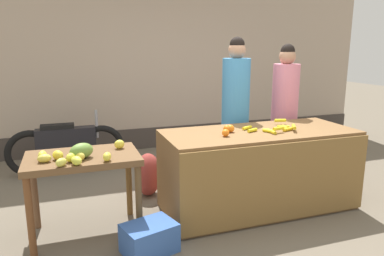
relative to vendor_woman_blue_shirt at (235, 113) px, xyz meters
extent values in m
plane|color=#665B4C|center=(-0.41, -0.67, -0.94)|extent=(24.00, 24.00, 0.00)
cube|color=tan|center=(-0.41, 2.20, 0.71)|extent=(7.93, 0.20, 3.31)
cube|color=#3F3833|center=(-0.41, 2.09, -0.76)|extent=(7.93, 0.04, 0.36)
cube|color=brown|center=(-0.03, -0.67, -0.51)|extent=(2.07, 0.84, 0.87)
cube|color=brown|center=(-0.03, -1.11, -0.51)|extent=(2.07, 0.03, 0.81)
cube|color=brown|center=(-1.86, -0.67, -0.19)|extent=(1.01, 0.65, 0.06)
cylinder|color=brown|center=(-2.32, -0.95, -0.58)|extent=(0.06, 0.06, 0.72)
cylinder|color=brown|center=(-1.41, -0.95, -0.58)|extent=(0.06, 0.06, 0.72)
cylinder|color=brown|center=(-2.32, -0.40, -0.58)|extent=(0.06, 0.06, 0.72)
cylinder|color=brown|center=(-1.41, -0.40, -0.58)|extent=(0.06, 0.06, 0.72)
cylinder|color=yellow|center=(0.01, -0.78, -0.05)|extent=(0.09, 0.14, 0.04)
cylinder|color=gold|center=(0.26, -0.70, -0.05)|extent=(0.07, 0.14, 0.04)
cylinder|color=yellow|center=(-0.13, -0.57, -0.05)|extent=(0.14, 0.09, 0.04)
cylinder|color=yellow|center=(-0.14, -0.70, -0.05)|extent=(0.13, 0.08, 0.04)
cylinder|color=gold|center=(0.26, -0.66, -0.05)|extent=(0.14, 0.09, 0.04)
cylinder|color=gold|center=(0.24, -0.78, -0.05)|extent=(0.14, 0.08, 0.04)
cylinder|color=gold|center=(0.02, -0.81, -0.05)|extent=(0.04, 0.15, 0.04)
cylinder|color=gold|center=(0.30, -0.81, -0.02)|extent=(0.11, 0.15, 0.04)
cylinder|color=yellow|center=(0.09, -0.83, -0.02)|extent=(0.14, 0.07, 0.04)
cylinder|color=yellow|center=(0.34, -0.47, -0.02)|extent=(0.13, 0.07, 0.04)
sphere|color=orange|center=(-0.40, -0.64, -0.03)|extent=(0.08, 0.08, 0.08)
sphere|color=orange|center=(-0.36, -0.64, -0.03)|extent=(0.08, 0.08, 0.08)
sphere|color=orange|center=(-0.49, -0.79, -0.03)|extent=(0.07, 0.07, 0.07)
ellipsoid|color=yellow|center=(-1.51, -0.56, -0.12)|extent=(0.11, 0.10, 0.09)
ellipsoid|color=#E1D24C|center=(-2.18, -0.79, -0.13)|extent=(0.12, 0.09, 0.07)
ellipsoid|color=#D2CB4C|center=(-2.04, -0.95, -0.13)|extent=(0.12, 0.12, 0.07)
ellipsoid|color=yellow|center=(-2.07, -0.75, -0.12)|extent=(0.13, 0.14, 0.09)
ellipsoid|color=yellow|center=(-1.96, -0.85, -0.12)|extent=(0.12, 0.12, 0.08)
ellipsoid|color=yellow|center=(-2.20, -0.73, -0.12)|extent=(0.09, 0.13, 0.09)
ellipsoid|color=#DEC845|center=(-1.90, -0.83, -0.12)|extent=(0.13, 0.14, 0.08)
ellipsoid|color=#D8DC43|center=(-1.92, -0.95, -0.12)|extent=(0.12, 0.14, 0.08)
ellipsoid|color=yellow|center=(-1.67, -0.93, -0.12)|extent=(0.10, 0.12, 0.08)
ellipsoid|color=olive|center=(-1.87, -0.77, -0.09)|extent=(0.26, 0.23, 0.14)
cylinder|color=#33333D|center=(0.00, 0.00, -0.58)|extent=(0.29, 0.29, 0.73)
cylinder|color=#3F8CCC|center=(0.00, 0.00, 0.23)|extent=(0.34, 0.34, 0.89)
sphere|color=tan|center=(0.00, 0.00, 0.76)|extent=(0.21, 0.21, 0.21)
sphere|color=black|center=(0.00, 0.00, 0.83)|extent=(0.18, 0.18, 0.18)
cylinder|color=#33333D|center=(0.73, 0.04, -0.60)|extent=(0.29, 0.29, 0.69)
cylinder|color=pink|center=(0.73, 0.04, 0.17)|extent=(0.34, 0.34, 0.84)
sphere|color=tan|center=(0.73, 0.04, 0.68)|extent=(0.21, 0.21, 0.21)
sphere|color=black|center=(0.73, 0.04, 0.75)|extent=(0.18, 0.18, 0.18)
torus|color=black|center=(-1.54, 1.21, -0.62)|extent=(0.65, 0.09, 0.65)
torus|color=black|center=(-2.49, 1.21, -0.62)|extent=(0.65, 0.09, 0.65)
cube|color=black|center=(-2.01, 1.21, -0.44)|extent=(0.80, 0.18, 0.28)
cube|color=black|center=(-2.11, 1.21, -0.28)|extent=(0.44, 0.16, 0.08)
cylinder|color=gray|center=(-1.59, 1.21, -0.27)|extent=(0.04, 0.04, 0.40)
cube|color=#3359A5|center=(-1.37, -1.19, -0.81)|extent=(0.51, 0.43, 0.26)
ellipsoid|color=maroon|center=(-1.11, 0.04, -0.68)|extent=(0.44, 0.46, 0.52)
camera|label=1|loc=(-1.96, -4.02, 0.81)|focal=34.11mm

